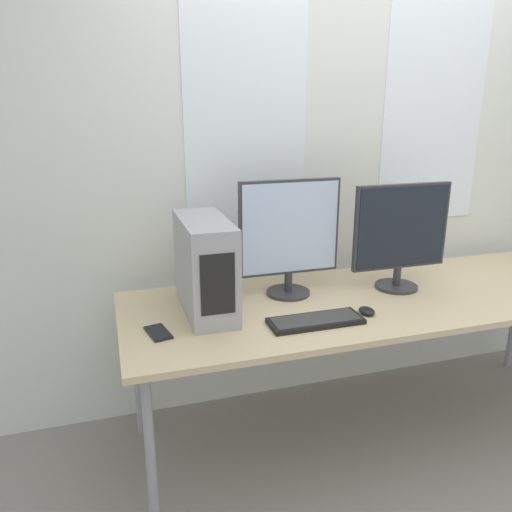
# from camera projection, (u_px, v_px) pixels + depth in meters

# --- Properties ---
(ground_plane) EXTENTS (14.00, 14.00, 0.00)m
(ground_plane) POSITION_uv_depth(u_px,v_px,m) (422.00, 485.00, 2.26)
(ground_plane) COLOR gray
(wall_back) EXTENTS (8.00, 0.07, 2.70)m
(wall_back) POSITION_uv_depth(u_px,v_px,m) (340.00, 161.00, 2.76)
(wall_back) COLOR silver
(wall_back) RESTS_ON ground_plane
(desk) EXTENTS (2.53, 0.85, 0.77)m
(desk) POSITION_uv_depth(u_px,v_px,m) (384.00, 303.00, 2.44)
(desk) COLOR #D1BA8E
(desk) RESTS_ON ground_plane
(pc_tower) EXTENTS (0.20, 0.50, 0.42)m
(pc_tower) POSITION_uv_depth(u_px,v_px,m) (205.00, 266.00, 2.18)
(pc_tower) COLOR #9E9EA3
(pc_tower) RESTS_ON desk
(monitor_main) EXTENTS (0.49, 0.21, 0.56)m
(monitor_main) POSITION_uv_depth(u_px,v_px,m) (289.00, 235.00, 2.35)
(monitor_main) COLOR #333338
(monitor_main) RESTS_ON desk
(monitor_right_near) EXTENTS (0.50, 0.21, 0.53)m
(monitor_right_near) POSITION_uv_depth(u_px,v_px,m) (401.00, 233.00, 2.43)
(monitor_right_near) COLOR #333338
(monitor_right_near) RESTS_ON desk
(keyboard) EXTENTS (0.40, 0.15, 0.02)m
(keyboard) POSITION_uv_depth(u_px,v_px,m) (316.00, 321.00, 2.11)
(keyboard) COLOR black
(keyboard) RESTS_ON desk
(mouse) EXTENTS (0.06, 0.09, 0.03)m
(mouse) POSITION_uv_depth(u_px,v_px,m) (367.00, 311.00, 2.20)
(mouse) COLOR black
(mouse) RESTS_ON desk
(cell_phone) EXTENTS (0.11, 0.16, 0.01)m
(cell_phone) POSITION_uv_depth(u_px,v_px,m) (158.00, 333.00, 2.01)
(cell_phone) COLOR black
(cell_phone) RESTS_ON desk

